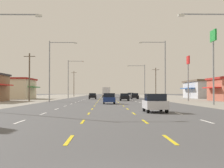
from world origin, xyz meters
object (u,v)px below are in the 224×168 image
Objects in this scene: sedan_inner_left_midfar at (93,96)px; sedan_inner_right_mid at (124,97)px; pole_sign_right_row_2 at (188,68)px; streetlight_right_row_1 at (163,66)px; box_truck_center_turn_farthest at (106,92)px; streetlight_left_row_1 at (52,66)px; streetlight_right_row_0 at (223,52)px; hatchback_center_turn_near at (109,98)px; pole_sign_right_row_1 at (213,48)px; streetlight_left_row_2 at (70,76)px; streetlight_right_row_2 at (143,79)px; sedan_far_right_far at (135,96)px; hatchback_inner_right_nearest at (155,103)px; hatchback_far_right_farther at (130,95)px.

sedan_inner_right_mid is at bearing -68.21° from sedan_inner_left_midfar.
streetlight_right_row_1 reaches higher than pole_sign_right_row_2.
pole_sign_right_row_2 is (19.06, -18.90, 5.65)m from sedan_inner_left_midfar.
box_truck_center_turn_farthest is 0.68× the size of streetlight_left_row_1.
streetlight_right_row_1 is (0.04, 31.48, 1.14)m from streetlight_right_row_0.
sedan_inner_left_midfar is (-3.58, 35.77, -0.03)m from hatchback_center_turn_near.
streetlight_right_row_0 is at bearing -76.89° from sedan_inner_left_midfar.
pole_sign_right_row_2 reaches higher than box_truck_center_turn_farthest.
streetlight_left_row_1 is (-6.19, -24.72, 5.45)m from sedan_inner_left_midfar.
pole_sign_right_row_1 is at bearing -66.09° from sedan_inner_left_midfar.
sedan_inner_right_mid is 0.62× the size of box_truck_center_turn_farthest.
streetlight_left_row_1 is at bearing -104.06° from sedan_inner_left_midfar.
pole_sign_right_row_1 is at bearing -73.48° from streetlight_right_row_1.
streetlight_right_row_2 is (19.32, 0.00, -0.55)m from streetlight_left_row_2.
sedan_far_right_far is 0.52× the size of streetlight_right_row_0.
hatchback_center_turn_near is (-3.52, 21.25, 0.00)m from hatchback_inner_right_nearest.
hatchback_far_right_farther is at bearing 103.07° from pole_sign_right_row_2.
hatchback_far_right_farther is 42.77m from streetlight_right_row_1.
streetlight_right_row_0 reaches higher than sedan_far_right_far.
streetlight_left_row_2 is (-9.74, -18.64, 4.05)m from box_truck_center_turn_farthest.
streetlight_right_row_1 reaches higher than streetlight_right_row_0.
sedan_far_right_far is at bearing 92.73° from streetlight_right_row_0.
streetlight_left_row_1 is at bearing -149.63° from sedan_inner_right_mid.
streetlight_left_row_2 is at bearing -117.60° from box_truck_center_turn_farthest.
pole_sign_right_row_2 is 36.06m from streetlight_left_row_2.
sedan_inner_left_midfar is 28.52m from streetlight_right_row_1.
sedan_inner_left_midfar is (-7.10, 57.02, -0.03)m from hatchback_inner_right_nearest.
sedan_inner_left_midfar is at bearing 95.71° from hatchback_center_turn_near.
streetlight_left_row_1 is (-19.28, 31.48, 1.11)m from streetlight_right_row_0.
hatchback_center_turn_near is 22.95m from streetlight_right_row_0.
hatchback_far_right_farther is at bearing 59.02° from sedan_inner_left_midfar.
pole_sign_right_row_1 is at bearing -14.98° from hatchback_center_turn_near.
streetlight_right_row_2 is (5.94, 63.78, 4.55)m from hatchback_inner_right_nearest.
streetlight_left_row_2 is 19.32m from streetlight_right_row_2.
streetlight_left_row_1 is at bearing 121.48° from streetlight_right_row_0.
hatchback_inner_right_nearest reaches higher than sedan_inner_left_midfar.
pole_sign_right_row_2 is at bearing -44.75° from sedan_inner_left_midfar.
box_truck_center_turn_farthest is at bearing 105.69° from sedan_far_right_far.
box_truck_center_turn_farthest is 0.84× the size of streetlight_right_row_0.
streetlight_right_row_0 is 0.85× the size of streetlight_left_row_2.
sedan_far_right_far is 0.50× the size of streetlight_right_row_2.
sedan_far_right_far is 22.28m from pole_sign_right_row_2.
streetlight_right_row_1 is at bearing 79.43° from hatchback_inner_right_nearest.
box_truck_center_turn_farthest is 47.18m from pole_sign_right_row_2.
sedan_far_right_far is 1.15× the size of hatchback_far_right_farther.
streetlight_right_row_2 is at bearing -62.82° from box_truck_center_turn_farthest.
streetlight_right_row_0 is at bearing -72.91° from streetlight_left_row_2.
box_truck_center_turn_farthest is 51.24m from streetlight_right_row_1.
pole_sign_right_row_1 reaches higher than hatchback_center_turn_near.
streetlight_left_row_1 is (-23.70, 14.78, -1.37)m from pole_sign_right_row_1.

